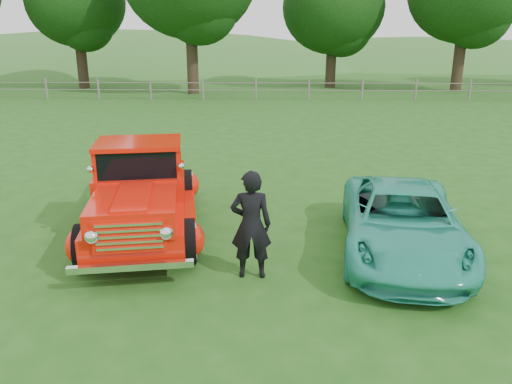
{
  "coord_description": "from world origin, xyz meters",
  "views": [
    {
      "loc": [
        0.8,
        -6.63,
        3.65
      ],
      "look_at": [
        0.59,
        1.2,
        1.14
      ],
      "focal_mm": 35.0,
      "sensor_mm": 36.0,
      "label": 1
    }
  ],
  "objects_px": {
    "tree_near_east": "(333,8)",
    "teal_sedan": "(402,221)",
    "tree_mid_west": "(76,2)",
    "red_pickup": "(142,192)",
    "man": "(251,225)"
  },
  "relations": [
    {
      "from": "tree_near_east",
      "to": "teal_sedan",
      "type": "relative_size",
      "value": 1.98
    },
    {
      "from": "tree_mid_west",
      "to": "red_pickup",
      "type": "height_order",
      "value": "tree_mid_west"
    },
    {
      "from": "tree_mid_west",
      "to": "tree_near_east",
      "type": "bearing_deg",
      "value": 3.37
    },
    {
      "from": "tree_near_east",
      "to": "red_pickup",
      "type": "relative_size",
      "value": 1.6
    },
    {
      "from": "tree_mid_west",
      "to": "teal_sedan",
      "type": "distance_m",
      "value": 31.0
    },
    {
      "from": "tree_near_east",
      "to": "man",
      "type": "xyz_separation_m",
      "value": [
        -4.47,
        -28.56,
        -4.39
      ]
    },
    {
      "from": "tree_mid_west",
      "to": "tree_near_east",
      "type": "xyz_separation_m",
      "value": [
        17.0,
        1.0,
        -0.3
      ]
    },
    {
      "from": "tree_mid_west",
      "to": "man",
      "type": "bearing_deg",
      "value": -65.55
    },
    {
      "from": "tree_mid_west",
      "to": "man",
      "type": "xyz_separation_m",
      "value": [
        12.53,
        -27.56,
        -4.69
      ]
    },
    {
      "from": "red_pickup",
      "to": "man",
      "type": "relative_size",
      "value": 3.02
    },
    {
      "from": "tree_mid_west",
      "to": "teal_sedan",
      "type": "bearing_deg",
      "value": -60.48
    },
    {
      "from": "red_pickup",
      "to": "teal_sedan",
      "type": "bearing_deg",
      "value": -20.22
    },
    {
      "from": "tree_mid_west",
      "to": "man",
      "type": "distance_m",
      "value": 30.63
    },
    {
      "from": "man",
      "to": "red_pickup",
      "type": "bearing_deg",
      "value": -41.71
    },
    {
      "from": "teal_sedan",
      "to": "tree_mid_west",
      "type": "bearing_deg",
      "value": 127.02
    }
  ]
}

